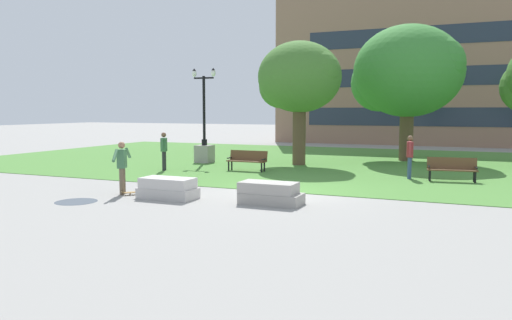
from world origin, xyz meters
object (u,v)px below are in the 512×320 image
object	(u,v)px
concrete_block_left	(270,194)
person_bystander_far_lawn	(164,149)
concrete_block_center	(168,188)
park_bench_near_left	(247,159)
person_bystander_near_lawn	(410,154)
skateboard	(138,192)
park_bench_near_right	(452,168)
person_skateboarder	(122,164)
lamp_post_center	(204,144)

from	to	relation	value
concrete_block_left	person_bystander_far_lawn	distance (m)	9.16
concrete_block_center	park_bench_near_left	distance (m)	7.20
person_bystander_near_lawn	concrete_block_center	bearing A→B (deg)	-130.95
skateboard	park_bench_near_left	distance (m)	7.07
park_bench_near_right	skateboard	bearing A→B (deg)	-142.51
skateboard	park_bench_near_right	size ratio (longest dim) A/B	0.48
concrete_block_left	person_bystander_near_lawn	size ratio (longest dim) A/B	1.06
concrete_block_left	skateboard	xyz separation A→B (m)	(-4.54, -0.20, -0.22)
person_skateboarder	park_bench_near_right	distance (m)	12.15
skateboard	person_bystander_far_lawn	distance (m)	6.39
concrete_block_left	person_skateboarder	bearing A→B (deg)	-176.39
concrete_block_left	lamp_post_center	bearing A→B (deg)	128.44
concrete_block_left	person_bystander_near_lawn	distance (m)	7.73
lamp_post_center	person_bystander_near_lawn	world-z (taller)	lamp_post_center
concrete_block_center	person_bystander_near_lawn	world-z (taller)	person_bystander_near_lawn
park_bench_near_left	person_bystander_near_lawn	xyz separation A→B (m)	(6.94, 0.22, 0.45)
park_bench_near_left	person_skateboarder	bearing A→B (deg)	-99.98
concrete_block_center	concrete_block_left	xyz separation A→B (m)	(3.27, 0.37, 0.00)
concrete_block_left	park_bench_near_left	world-z (taller)	park_bench_near_left
person_skateboarder	lamp_post_center	bearing A→B (deg)	103.16
person_bystander_far_lawn	skateboard	bearing A→B (deg)	-64.21
park_bench_near_right	concrete_block_center	bearing A→B (deg)	-137.67
concrete_block_left	park_bench_near_right	bearing A→B (deg)	55.63
concrete_block_center	concrete_block_left	distance (m)	3.29
person_skateboarder	person_bystander_near_lawn	size ratio (longest dim) A/B	1.00
concrete_block_left	person_skateboarder	world-z (taller)	person_skateboarder
concrete_block_center	park_bench_near_right	xyz separation A→B (m)	(7.99, 7.28, 0.23)
person_skateboarder	park_bench_near_left	size ratio (longest dim) A/B	0.95
concrete_block_center	lamp_post_center	size ratio (longest dim) A/B	0.37
person_skateboarder	person_bystander_near_lawn	world-z (taller)	person_bystander_near_lawn
park_bench_near_right	person_bystander_far_lawn	distance (m)	12.11
park_bench_near_right	person_bystander_far_lawn	xyz separation A→B (m)	(-12.02, -1.41, 0.45)
concrete_block_center	person_bystander_far_lawn	world-z (taller)	person_bystander_far_lawn
skateboard	lamp_post_center	bearing A→B (deg)	106.17
person_bystander_near_lawn	person_skateboarder	bearing A→B (deg)	-138.12
concrete_block_center	lamp_post_center	world-z (taller)	lamp_post_center
park_bench_near_left	lamp_post_center	bearing A→B (deg)	146.20
lamp_post_center	person_bystander_far_lawn	bearing A→B (deg)	-90.75
skateboard	person_bystander_near_lawn	world-z (taller)	person_bystander_near_lawn
lamp_post_center	person_bystander_near_lawn	distance (m)	10.61
person_bystander_far_lawn	lamp_post_center	bearing A→B (deg)	89.25
person_skateboarder	park_bench_near_left	distance (m)	7.25
person_bystander_near_lawn	skateboard	bearing A→B (deg)	-136.80
concrete_block_left	person_bystander_far_lawn	world-z (taller)	person_bystander_far_lawn
person_skateboarder	park_bench_near_left	xyz separation A→B (m)	(1.25, 7.13, -0.44)
park_bench_near_left	park_bench_near_right	distance (m)	8.51
person_skateboarder	person_bystander_near_lawn	bearing A→B (deg)	41.88
park_bench_near_right	lamp_post_center	distance (m)	12.18
lamp_post_center	person_bystander_far_lawn	distance (m)	3.63
person_skateboarder	person_bystander_far_lawn	world-z (taller)	person_bystander_far_lawn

